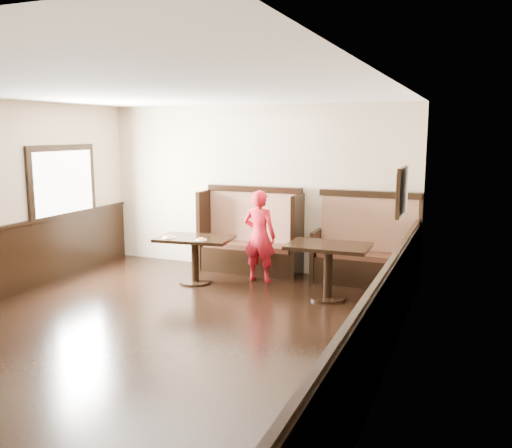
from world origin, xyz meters
The scene contains 9 objects.
ground centered at (0.00, 0.00, 0.00)m, with size 7.00×7.00×0.00m, color black.
room_shell centered at (-0.30, 0.28, 0.67)m, with size 7.00×7.00×7.00m.
booth_main centered at (0.00, 3.30, 0.53)m, with size 1.75×0.72×1.45m.
booth_neighbor centered at (1.95, 3.29, 0.48)m, with size 1.65×0.72×1.45m.
table_main centered at (-0.54, 2.31, 0.56)m, with size 1.23×0.85×0.73m.
table_neighbor centered at (1.60, 2.28, 0.59)m, with size 1.15×0.76×0.79m.
child centered at (0.36, 2.78, 0.73)m, with size 0.53×0.35×1.46m, color red.
pizza_plate_left centered at (-0.89, 2.11, 0.75)m, with size 0.20×0.20×0.04m.
pizza_plate_right centered at (-0.34, 2.14, 0.74)m, with size 0.17×0.17×0.03m.
Camera 1 is at (3.46, -5.01, 2.37)m, focal length 38.00 mm.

